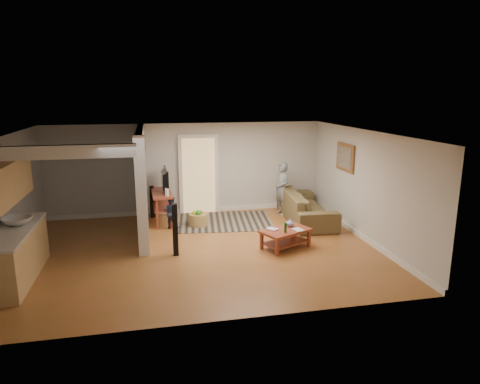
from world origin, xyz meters
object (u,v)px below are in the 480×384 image
object	(u,v)px
tv_console	(162,195)
speaker_right	(152,202)
toddler	(172,228)
sofa	(305,220)
child	(281,214)
coffee_table	(286,233)
toy_basket	(198,219)
speaker_left	(175,230)

from	to	relation	value
tv_console	speaker_right	size ratio (longest dim) A/B	1.49
toddler	speaker_right	bearing A→B (deg)	-35.05
sofa	child	bearing A→B (deg)	38.84
coffee_table	toy_basket	world-z (taller)	coffee_table
coffee_table	child	world-z (taller)	child
coffee_table	tv_console	bearing A→B (deg)	136.31
speaker_left	child	world-z (taller)	speaker_left
tv_console	child	size ratio (longest dim) A/B	0.90
speaker_right	child	bearing A→B (deg)	17.05
sofa	toy_basket	size ratio (longest dim) A/B	5.45
child	toddler	bearing A→B (deg)	-92.30
tv_console	speaker_right	world-z (taller)	tv_console
child	toddler	size ratio (longest dim) A/B	1.78
toy_basket	toddler	bearing A→B (deg)	-175.05
toy_basket	toddler	world-z (taller)	toy_basket
child	toddler	xyz separation A→B (m)	(-3.06, -0.63, 0.00)
tv_console	speaker_left	bearing A→B (deg)	-87.76
tv_console	toddler	bearing A→B (deg)	-72.52
tv_console	toddler	distance (m)	0.93
speaker_left	coffee_table	bearing A→B (deg)	1.25
coffee_table	child	xyz separation A→B (m)	(0.69, 2.53, -0.32)
sofa	child	xyz separation A→B (m)	(-0.46, 0.68, 0.00)
speaker_right	toy_basket	size ratio (longest dim) A/B	1.84
speaker_right	toddler	world-z (taller)	speaker_right
toy_basket	toddler	size ratio (longest dim) A/B	0.59
sofa	coffee_table	xyz separation A→B (m)	(-1.15, -1.86, 0.32)
coffee_table	child	bearing A→B (deg)	74.68
coffee_table	toy_basket	xyz separation A→B (m)	(-1.69, 1.97, -0.15)
speaker_left	child	size ratio (longest dim) A/B	0.76
sofa	speaker_left	distance (m)	4.00
sofa	toddler	world-z (taller)	toddler
speaker_right	toddler	bearing A→B (deg)	-42.71
coffee_table	toy_basket	size ratio (longest dim) A/B	2.56
tv_console	child	bearing A→B (deg)	-0.35
coffee_table	toddler	bearing A→B (deg)	141.12
tv_console	toy_basket	size ratio (longest dim) A/B	2.75
toy_basket	toddler	xyz separation A→B (m)	(-0.67, -0.06, -0.18)
speaker_right	toy_basket	world-z (taller)	speaker_right
coffee_table	toddler	size ratio (longest dim) A/B	1.50
sofa	speaker_left	size ratio (longest dim) A/B	2.35
speaker_left	toy_basket	size ratio (longest dim) A/B	2.32
speaker_left	toddler	xyz separation A→B (m)	(0.01, 1.86, -0.55)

